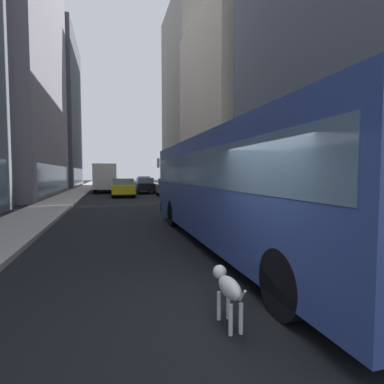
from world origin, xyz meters
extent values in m
plane|color=black|center=(0.00, 35.00, 0.00)|extent=(120.00, 120.00, 0.00)
cube|color=#ADA89E|center=(-5.70, 35.00, 0.07)|extent=(2.40, 110.00, 0.15)
cube|color=#9E9991|center=(5.70, 35.00, 0.07)|extent=(2.40, 110.00, 0.15)
cube|color=slate|center=(-7.11, 26.10, 1.60)|extent=(0.08, 15.52, 2.40)
cube|color=#4C515B|center=(-11.90, 43.04, 10.72)|extent=(10.39, 14.59, 21.45)
cube|color=slate|center=(-6.73, 43.04, 1.60)|extent=(0.08, 13.13, 2.40)
cube|color=slate|center=(6.77, 6.59, 1.60)|extent=(0.08, 19.06, 2.40)
cube|color=#B2A893|center=(11.90, 26.55, 9.30)|extent=(10.73, 14.88, 18.61)
cube|color=slate|center=(6.55, 26.55, 1.60)|extent=(0.08, 13.39, 2.40)
cube|color=gray|center=(11.90, 43.08, 14.30)|extent=(9.65, 16.11, 28.59)
cube|color=slate|center=(7.09, 43.08, 1.60)|extent=(0.08, 14.50, 2.40)
cube|color=#33478C|center=(1.20, 3.66, 1.67)|extent=(2.55, 11.50, 2.75)
cube|color=slate|center=(1.20, 3.66, 2.17)|extent=(2.57, 11.04, 0.90)
cube|color=black|center=(1.20, 9.36, 0.55)|extent=(2.55, 0.16, 0.44)
cylinder|color=black|center=(0.07, 7.21, 0.50)|extent=(0.30, 1.00, 1.00)
cylinder|color=black|center=(2.33, 7.21, 0.50)|extent=(0.30, 1.00, 1.00)
cylinder|color=black|center=(0.07, -0.49, 0.50)|extent=(0.30, 1.00, 1.00)
cube|color=silver|center=(-0.25, 8.81, 2.50)|extent=(0.08, 0.24, 0.40)
cube|color=red|center=(2.80, 43.10, 0.70)|extent=(1.93, 4.16, 0.75)
cube|color=slate|center=(2.80, 42.89, 1.35)|extent=(1.77, 1.87, 0.55)
cylinder|color=black|center=(1.95, 44.76, 0.32)|extent=(0.22, 0.64, 0.64)
cylinder|color=black|center=(3.65, 44.76, 0.32)|extent=(0.22, 0.64, 0.64)
cylinder|color=black|center=(1.95, 41.44, 0.32)|extent=(0.22, 0.64, 0.64)
cylinder|color=black|center=(3.65, 41.44, 0.32)|extent=(0.22, 0.64, 0.64)
cube|color=yellow|center=(-1.20, 23.30, 0.70)|extent=(1.93, 4.52, 0.75)
cube|color=slate|center=(-1.20, 23.08, 1.35)|extent=(1.78, 2.03, 0.55)
cylinder|color=black|center=(-2.06, 25.15, 0.32)|extent=(0.22, 0.64, 0.64)
cylinder|color=black|center=(-0.34, 25.15, 0.32)|extent=(0.22, 0.64, 0.64)
cylinder|color=black|center=(-2.06, 21.46, 0.32)|extent=(0.22, 0.64, 0.64)
cylinder|color=black|center=(-0.34, 21.46, 0.32)|extent=(0.22, 0.64, 0.64)
cube|color=slate|center=(2.80, 22.27, 0.70)|extent=(1.85, 3.96, 0.75)
cube|color=slate|center=(2.80, 22.07, 1.35)|extent=(1.71, 1.78, 0.55)
cylinder|color=black|center=(1.98, 23.83, 0.32)|extent=(0.22, 0.64, 0.64)
cylinder|color=black|center=(3.62, 23.83, 0.32)|extent=(0.22, 0.64, 0.64)
cylinder|color=black|center=(1.98, 20.70, 0.32)|extent=(0.22, 0.64, 0.64)
cylinder|color=black|center=(3.62, 20.70, 0.32)|extent=(0.22, 0.64, 0.64)
cube|color=black|center=(1.20, 27.64, 0.70)|extent=(1.77, 4.66, 0.75)
cube|color=slate|center=(1.20, 27.41, 1.35)|extent=(1.63, 2.10, 0.55)
cylinder|color=black|center=(0.42, 29.56, 0.32)|extent=(0.22, 0.64, 0.64)
cylinder|color=black|center=(1.98, 29.56, 0.32)|extent=(0.22, 0.64, 0.64)
cylinder|color=black|center=(0.42, 25.73, 0.32)|extent=(0.22, 0.64, 0.64)
cylinder|color=black|center=(1.98, 25.73, 0.32)|extent=(0.22, 0.64, 0.64)
cube|color=silver|center=(-2.80, 33.35, 1.50)|extent=(2.30, 2.00, 2.10)
cube|color=silver|center=(-2.80, 29.60, 1.75)|extent=(2.30, 5.50, 2.60)
cylinder|color=black|center=(-3.81, 33.35, 0.45)|extent=(0.28, 0.90, 0.90)
cylinder|color=black|center=(-1.79, 33.35, 0.45)|extent=(0.28, 0.90, 0.90)
cylinder|color=black|center=(-3.81, 27.85, 0.45)|extent=(0.28, 0.90, 0.90)
cylinder|color=black|center=(-1.79, 27.85, 0.45)|extent=(0.28, 0.90, 0.90)
ellipsoid|color=white|center=(-0.77, -0.49, 0.53)|extent=(0.22, 0.60, 0.26)
sphere|color=white|center=(-0.77, -0.11, 0.62)|extent=(0.20, 0.20, 0.20)
sphere|color=black|center=(-0.83, -0.09, 0.64)|extent=(0.07, 0.07, 0.07)
sphere|color=black|center=(-0.71, -0.09, 0.64)|extent=(0.07, 0.07, 0.07)
cylinder|color=white|center=(-0.77, -0.89, 0.58)|extent=(0.03, 0.16, 0.19)
cylinder|color=white|center=(-0.84, -0.28, 0.20)|extent=(0.06, 0.06, 0.40)
cylinder|color=white|center=(-0.70, -0.28, 0.20)|extent=(0.06, 0.06, 0.40)
cylinder|color=white|center=(-0.84, -0.70, 0.20)|extent=(0.06, 0.06, 0.40)
cylinder|color=white|center=(-0.70, -0.70, 0.20)|extent=(0.06, 0.06, 0.40)
sphere|color=black|center=(-0.72, -0.39, 0.57)|extent=(0.04, 0.04, 0.04)
sphere|color=black|center=(-0.83, -0.57, 0.55)|extent=(0.04, 0.04, 0.04)
sphere|color=black|center=(-0.75, -0.67, 0.59)|extent=(0.04, 0.04, 0.04)
cylinder|color=#1E1E2D|center=(6.21, 7.38, 0.57)|extent=(0.28, 0.28, 0.85)
cylinder|color=#B2A58C|center=(6.21, 7.38, 1.31)|extent=(0.34, 0.34, 0.62)
sphere|color=tan|center=(6.21, 7.38, 1.73)|extent=(0.22, 0.22, 0.22)
cube|color=#59331E|center=(6.43, 7.38, 1.05)|extent=(0.12, 0.24, 0.20)
camera|label=1|loc=(-2.28, -4.12, 2.04)|focal=28.10mm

